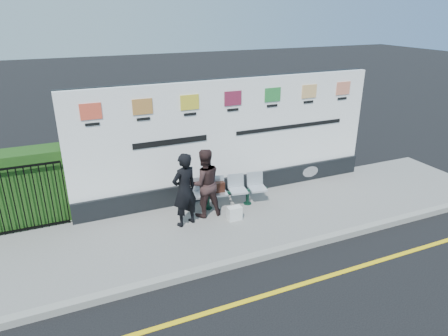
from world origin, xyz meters
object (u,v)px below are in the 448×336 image
bench (228,198)px  woman_right (204,183)px  billboard (231,146)px  woman_left (184,190)px

bench → woman_right: (-0.69, -0.19, 0.62)m
bench → woman_right: bearing=-155.7°
bench → billboard: bearing=69.5°
woman_right → woman_left: bearing=25.9°
woman_right → bench: bearing=-162.8°
billboard → bench: 1.34m
billboard → woman_left: billboard is taller
billboard → woman_right: size_ratio=4.85×
billboard → woman_right: (-1.07, -0.87, -0.48)m
woman_left → bench: bearing=-179.4°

